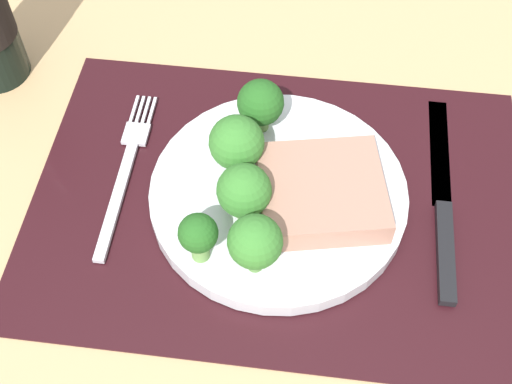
# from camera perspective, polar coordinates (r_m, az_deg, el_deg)

# --- Properties ---
(ground_plane) EXTENTS (1.40, 1.10, 0.03)m
(ground_plane) POSITION_cam_1_polar(r_m,az_deg,el_deg) (0.63, 1.84, -1.56)
(ground_plane) COLOR tan
(placemat) EXTENTS (0.45, 0.32, 0.00)m
(placemat) POSITION_cam_1_polar(r_m,az_deg,el_deg) (0.61, 1.88, -0.71)
(placemat) COLOR black
(placemat) RESTS_ON ground_plane
(plate) EXTENTS (0.23, 0.23, 0.02)m
(plate) POSITION_cam_1_polar(r_m,az_deg,el_deg) (0.61, 1.90, -0.20)
(plate) COLOR silver
(plate) RESTS_ON placemat
(steak) EXTENTS (0.12, 0.12, 0.03)m
(steak) POSITION_cam_1_polar(r_m,az_deg,el_deg) (0.58, 5.58, -0.01)
(steak) COLOR tan
(steak) RESTS_ON plate
(broccoli_back_left) EXTENTS (0.05, 0.05, 0.06)m
(broccoli_back_left) POSITION_cam_1_polar(r_m,az_deg,el_deg) (0.59, -1.66, 4.15)
(broccoli_back_left) COLOR #6B994C
(broccoli_back_left) RESTS_ON plate
(broccoli_near_steak) EXTENTS (0.05, 0.05, 0.06)m
(broccoli_near_steak) POSITION_cam_1_polar(r_m,az_deg,el_deg) (0.56, -1.02, 0.07)
(broccoli_near_steak) COLOR #5B8942
(broccoli_near_steak) RESTS_ON plate
(broccoli_near_fork) EXTENTS (0.04, 0.04, 0.06)m
(broccoli_near_fork) POSITION_cam_1_polar(r_m,az_deg,el_deg) (0.62, 0.39, 7.53)
(broccoli_near_fork) COLOR #6B994C
(broccoli_near_fork) RESTS_ON plate
(broccoli_center) EXTENTS (0.03, 0.03, 0.05)m
(broccoli_center) POSITION_cam_1_polar(r_m,az_deg,el_deg) (0.54, -4.92, -3.66)
(broccoli_center) COLOR #6B994C
(broccoli_center) RESTS_ON plate
(broccoli_front_edge) EXTENTS (0.04, 0.04, 0.06)m
(broccoli_front_edge) POSITION_cam_1_polar(r_m,az_deg,el_deg) (0.52, -0.08, -4.30)
(broccoli_front_edge) COLOR #5B8942
(broccoli_front_edge) RESTS_ON plate
(fork) EXTENTS (0.02, 0.19, 0.01)m
(fork) POSITION_cam_1_polar(r_m,az_deg,el_deg) (0.64, -11.01, 1.87)
(fork) COLOR silver
(fork) RESTS_ON placemat
(knife) EXTENTS (0.02, 0.23, 0.01)m
(knife) POSITION_cam_1_polar(r_m,az_deg,el_deg) (0.63, 15.61, -1.43)
(knife) COLOR black
(knife) RESTS_ON placemat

